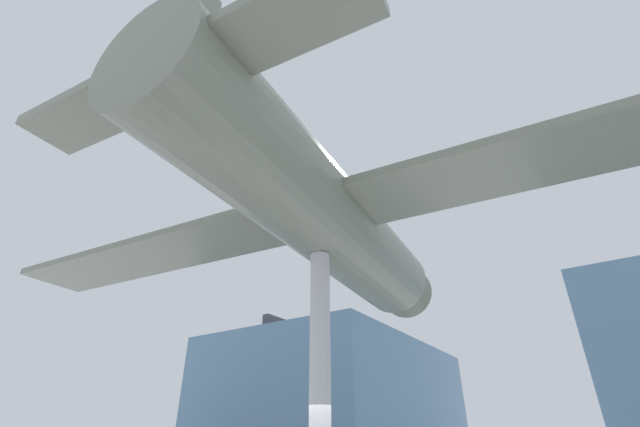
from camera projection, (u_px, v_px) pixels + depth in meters
glass_pavilion_left at (338, 412)px, 24.28m from camera, size 10.21×14.41×7.63m
support_pylon_central at (320, 390)px, 8.08m from camera, size 0.41×0.41×5.53m
suspended_airplane at (326, 218)px, 10.15m from camera, size 19.93×12.35×3.48m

